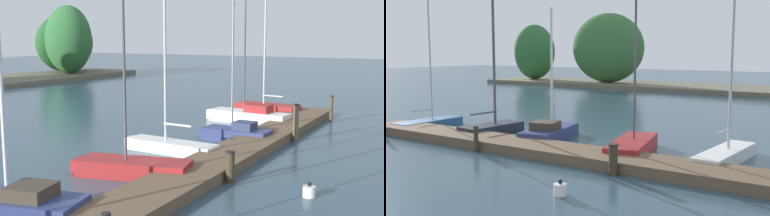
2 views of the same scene
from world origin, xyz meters
TOP-DOWN VIEW (x-y plane):
  - dock_pier at (0.00, 9.32)m, footprint 26.62×1.80m
  - sailboat_0 at (-12.15, 10.93)m, footprint 1.15×3.61m
  - sailboat_1 at (-8.20, 11.20)m, footprint 1.35×3.19m
  - sailboat_2 at (-5.46, 11.75)m, footprint 2.06×3.73m
  - sailboat_3 at (-1.34, 11.29)m, footprint 1.96×3.87m
  - sailboat_4 at (1.88, 11.85)m, footprint 1.16×3.95m
  - mooring_piling_1 at (-6.25, 8.26)m, footprint 0.19×0.19m
  - mooring_piling_2 at (-0.46, 8.25)m, footprint 0.31×0.31m
  - channel_buoy_0 at (-0.65, 5.82)m, footprint 0.35×0.35m

SIDE VIEW (x-z plane):
  - channel_buoy_0 at x=-0.65m, z-range -0.05..0.37m
  - dock_pier at x=0.00m, z-range 0.00..0.35m
  - sailboat_0 at x=-12.15m, z-range -3.07..3.60m
  - sailboat_3 at x=-1.34m, z-range -2.81..3.43m
  - sailboat_2 at x=-5.46m, z-range -2.39..3.07m
  - sailboat_4 at x=1.88m, z-range -3.79..4.61m
  - sailboat_1 at x=-8.20m, z-range -3.16..4.00m
  - mooring_piling_2 at x=-0.46m, z-range 0.01..0.95m
  - mooring_piling_1 at x=-6.25m, z-range 0.01..0.95m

